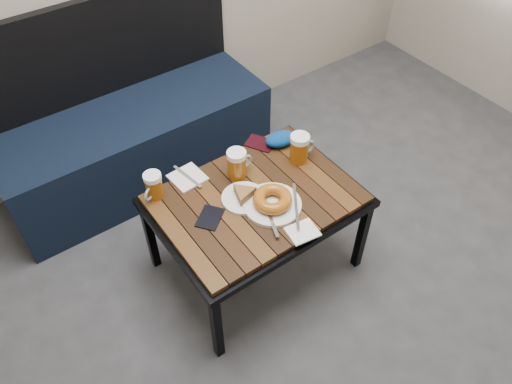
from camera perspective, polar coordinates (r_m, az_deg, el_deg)
bench at (r=2.74m, az=-13.75°, el=6.18°), size 1.40×0.50×0.95m
cafe_table at (r=2.10m, az=-0.00°, el=-1.35°), size 0.84×0.62×0.47m
beer_mug_left at (r=2.07m, az=-11.63°, el=0.71°), size 0.11×0.10×0.12m
beer_mug_centre at (r=2.11m, az=-2.15°, el=3.24°), size 0.12×0.08×0.13m
beer_mug_right at (r=2.19m, az=5.03°, el=5.03°), size 0.13×0.09×0.14m
plate_pie at (r=2.05m, az=-1.42°, el=-0.42°), size 0.18×0.18×0.05m
plate_bagel at (r=2.02m, az=1.90°, el=-1.09°), size 0.26×0.29×0.07m
napkin_left at (r=2.16m, az=-7.84°, el=1.66°), size 0.14×0.18×0.01m
napkin_right at (r=1.95m, az=5.34°, el=-4.55°), size 0.13×0.11×0.01m
passport_navy at (r=2.00m, az=-5.29°, el=-2.93°), size 0.15×0.14×0.01m
passport_burgundy at (r=2.31m, az=0.49°, el=5.59°), size 0.14×0.16×0.01m
knit_pouch at (r=2.29m, az=2.83°, el=6.08°), size 0.16×0.12×0.06m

